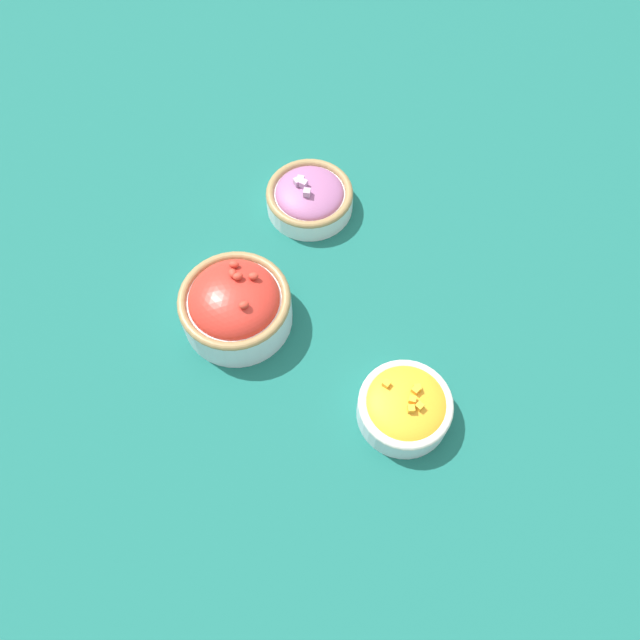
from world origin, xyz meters
TOP-DOWN VIEW (x-y plane):
  - ground_plane at (0.00, 0.00)m, footprint 3.00×3.00m
  - bowl_squash at (-0.15, -0.04)m, footprint 0.12×0.12m
  - bowl_cherry_tomatoes at (0.07, 0.09)m, footprint 0.15×0.15m
  - bowl_red_onion at (0.19, -0.08)m, footprint 0.13×0.13m

SIDE VIEW (x-z plane):
  - ground_plane at x=0.00m, z-range 0.00..0.00m
  - bowl_red_onion at x=0.19m, z-range 0.00..0.05m
  - bowl_squash at x=-0.15m, z-range 0.00..0.06m
  - bowl_cherry_tomatoes at x=0.07m, z-range -0.01..0.08m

